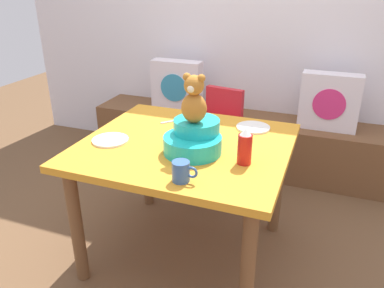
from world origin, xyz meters
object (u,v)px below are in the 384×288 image
at_px(pillow_floral_left, 177,86).
at_px(dinner_plate_far, 253,127).
at_px(teddy_bear, 194,100).
at_px(dinner_plate_near, 110,140).
at_px(dining_table, 186,160).
at_px(highchair, 216,126).
at_px(infant_seat_teal, 194,138).
at_px(ketchup_bottle, 245,147).
at_px(book_stack, 227,111).
at_px(coffee_mug, 181,171).
at_px(pillow_floral_right, 329,102).

relative_size(pillow_floral_left, dinner_plate_far, 2.20).
height_order(teddy_bear, dinner_plate_near, teddy_bear).
xyz_separation_m(dining_table, dinner_plate_far, (0.30, 0.34, 0.11)).
height_order(highchair, infant_seat_teal, infant_seat_teal).
relative_size(teddy_bear, ketchup_bottle, 1.35).
xyz_separation_m(pillow_floral_left, teddy_bear, (0.65, -1.32, 0.34)).
height_order(book_stack, infant_seat_teal, infant_seat_teal).
bearing_deg(book_stack, infant_seat_teal, -81.79).
xyz_separation_m(book_stack, coffee_mug, (0.25, -1.65, 0.29)).
bearing_deg(infant_seat_teal, highchair, 99.64).
xyz_separation_m(book_stack, teddy_bear, (0.19, -1.34, 0.52)).
bearing_deg(ketchup_bottle, coffee_mug, -129.33).
height_order(ketchup_bottle, dinner_plate_far, ketchup_bottle).
distance_m(ketchup_bottle, dinner_plate_far, 0.48).
bearing_deg(dining_table, ketchup_bottle, -19.75).
bearing_deg(ketchup_bottle, book_stack, 108.77).
distance_m(book_stack, ketchup_bottle, 1.50).
xyz_separation_m(pillow_floral_left, highchair, (0.50, -0.42, -0.16)).
bearing_deg(pillow_floral_left, dinner_plate_near, -82.66).
bearing_deg(infant_seat_teal, ketchup_bottle, -9.28).
relative_size(dining_table, ketchup_bottle, 6.03).
distance_m(dinner_plate_near, dinner_plate_far, 0.84).
bearing_deg(ketchup_bottle, dining_table, 160.25).
relative_size(pillow_floral_left, highchair, 0.56).
height_order(ketchup_bottle, coffee_mug, ketchup_bottle).
bearing_deg(dining_table, dinner_plate_near, -162.44).
bearing_deg(highchair, book_stack, 95.21).
distance_m(pillow_floral_right, dining_table, 1.42).
distance_m(pillow_floral_left, coffee_mug, 1.78).
distance_m(highchair, dinner_plate_near, 1.02).
bearing_deg(dinner_plate_near, dinner_plate_far, 33.66).
distance_m(pillow_floral_right, book_stack, 0.83).
bearing_deg(ketchup_bottle, teddy_bear, 170.83).
bearing_deg(book_stack, coffee_mug, -81.35).
bearing_deg(highchair, dining_table, -84.87).
xyz_separation_m(pillow_floral_right, highchair, (-0.77, -0.42, -0.16)).
bearing_deg(ketchup_bottle, dinner_plate_near, 179.80).
xyz_separation_m(book_stack, ketchup_bottle, (0.47, -1.38, 0.33)).
height_order(dinner_plate_near, dinner_plate_far, same).
distance_m(highchair, infant_seat_teal, 0.96).
bearing_deg(teddy_bear, infant_seat_teal, 90.00).
height_order(infant_seat_teal, ketchup_bottle, ketchup_bottle).
distance_m(dining_table, coffee_mug, 0.45).
relative_size(pillow_floral_left, ketchup_bottle, 2.38).
relative_size(dining_table, highchair, 1.41).
xyz_separation_m(pillow_floral_right, teddy_bear, (-0.62, -1.32, 0.34)).
bearing_deg(book_stack, pillow_floral_left, -177.39).
xyz_separation_m(book_stack, dinner_plate_near, (-0.28, -1.38, 0.25)).
bearing_deg(dinner_plate_near, pillow_floral_right, 51.09).
relative_size(pillow_floral_left, pillow_floral_right, 1.00).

